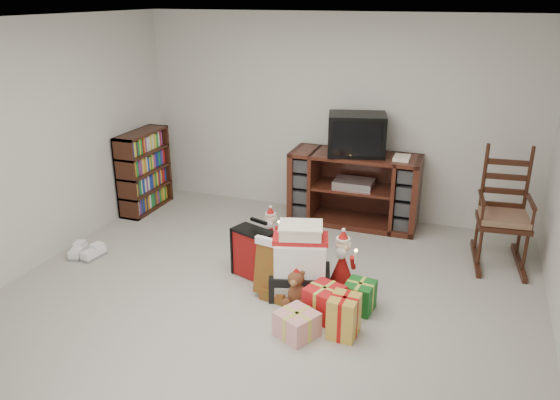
# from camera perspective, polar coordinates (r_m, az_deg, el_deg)

# --- Properties ---
(room) EXTENTS (5.01, 5.01, 2.51)m
(room) POSITION_cam_1_polar(r_m,az_deg,el_deg) (4.60, -2.26, 2.45)
(room) COLOR #B3ADA4
(room) RESTS_ON ground
(tv_stand) EXTENTS (1.57, 0.57, 0.89)m
(tv_stand) POSITION_cam_1_polar(r_m,az_deg,el_deg) (6.75, 7.74, 1.15)
(tv_stand) COLOR #471E14
(tv_stand) RESTS_ON floor
(bookshelf) EXTENTS (0.29, 0.86, 1.05)m
(bookshelf) POSITION_cam_1_polar(r_m,az_deg,el_deg) (7.34, -14.00, 2.82)
(bookshelf) COLOR #37180F
(bookshelf) RESTS_ON floor
(rocking_chair) EXTENTS (0.60, 0.90, 1.29)m
(rocking_chair) POSITION_cam_1_polar(r_m,az_deg,el_deg) (6.19, 22.23, -2.19)
(rocking_chair) COLOR #37180F
(rocking_chair) RESTS_ON floor
(gift_pile) EXTENTS (0.65, 0.55, 0.70)m
(gift_pile) POSITION_cam_1_polar(r_m,az_deg,el_deg) (5.15, 2.12, -6.79)
(gift_pile) COLOR black
(gift_pile) RESTS_ON floor
(red_suitcase) EXTENTS (0.44, 0.32, 0.60)m
(red_suitcase) POSITION_cam_1_polar(r_m,az_deg,el_deg) (5.49, -2.82, -5.55)
(red_suitcase) COLOR maroon
(red_suitcase) RESTS_ON floor
(stocking) EXTENTS (0.30, 0.17, 0.60)m
(stocking) POSITION_cam_1_polar(r_m,az_deg,el_deg) (5.12, -1.48, -7.10)
(stocking) COLOR #0C7220
(stocking) RESTS_ON floor
(teddy_bear) EXTENTS (0.23, 0.20, 0.34)m
(teddy_bear) POSITION_cam_1_polar(r_m,az_deg,el_deg) (5.10, 1.75, -9.16)
(teddy_bear) COLOR brown
(teddy_bear) RESTS_ON floor
(santa_figurine) EXTENTS (0.31, 0.29, 0.63)m
(santa_figurine) POSITION_cam_1_polar(r_m,az_deg,el_deg) (5.30, 6.49, -6.95)
(santa_figurine) COLOR #A41311
(santa_figurine) RESTS_ON floor
(mrs_claus_figurine) EXTENTS (0.27, 0.25, 0.55)m
(mrs_claus_figurine) POSITION_cam_1_polar(r_m,az_deg,el_deg) (5.99, -0.99, -3.71)
(mrs_claus_figurine) COLOR #A41311
(mrs_claus_figurine) RESTS_ON floor
(sneaker_pair) EXTENTS (0.37, 0.31, 0.10)m
(sneaker_pair) POSITION_cam_1_polar(r_m,az_deg,el_deg) (6.33, -19.63, -5.20)
(sneaker_pair) COLOR white
(sneaker_pair) RESTS_ON floor
(gift_cluster) EXTENTS (0.61, 0.93, 0.28)m
(gift_cluster) POSITION_cam_1_polar(r_m,az_deg,el_deg) (4.79, 5.61, -11.52)
(gift_cluster) COLOR red
(gift_cluster) RESTS_ON floor
(crt_television) EXTENTS (0.76, 0.63, 0.49)m
(crt_television) POSITION_cam_1_polar(r_m,az_deg,el_deg) (6.53, 7.99, 6.80)
(crt_television) COLOR black
(crt_television) RESTS_ON tv_stand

